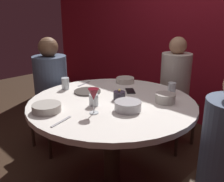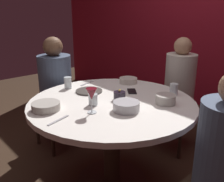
{
  "view_description": "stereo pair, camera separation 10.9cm",
  "coord_description": "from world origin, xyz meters",
  "px_view_note": "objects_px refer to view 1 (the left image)",
  "views": [
    {
      "loc": [
        1.29,
        -1.3,
        1.44
      ],
      "look_at": [
        0.0,
        0.0,
        0.84
      ],
      "focal_mm": 40.43,
      "sensor_mm": 36.0,
      "label": 1
    },
    {
      "loc": [
        1.37,
        -1.22,
        1.44
      ],
      "look_at": [
        0.0,
        0.0,
        0.84
      ],
      "focal_mm": 40.43,
      "sensor_mm": 36.0,
      "label": 2
    }
  ],
  "objects_px": {
    "candle_holder": "(119,96)",
    "cell_phone": "(130,91)",
    "bowl_small_white": "(165,98)",
    "cup_by_left_diner": "(94,100)",
    "dining_table": "(112,120)",
    "seated_diner_back": "(175,82)",
    "seated_diner_left": "(51,82)",
    "cup_near_candle": "(172,88)",
    "dinner_plate": "(88,91)",
    "wine_glass": "(94,95)",
    "bowl_serving_large": "(128,106)",
    "cup_by_right_diner": "(65,83)",
    "bowl_sauce_side": "(47,108)",
    "bowl_salad_center": "(125,80)"
  },
  "relations": [
    {
      "from": "candle_holder",
      "to": "cell_phone",
      "type": "xyz_separation_m",
      "value": [
        -0.07,
        0.22,
        -0.03
      ]
    },
    {
      "from": "bowl_small_white",
      "to": "cup_by_left_diner",
      "type": "distance_m",
      "value": 0.54
    },
    {
      "from": "dining_table",
      "to": "candle_holder",
      "type": "height_order",
      "value": "candle_holder"
    },
    {
      "from": "seated_diner_back",
      "to": "seated_diner_left",
      "type": "bearing_deg",
      "value": -43.44
    },
    {
      "from": "seated_diner_back",
      "to": "cup_near_candle",
      "type": "xyz_separation_m",
      "value": [
        0.23,
        -0.45,
        0.08
      ]
    },
    {
      "from": "dinner_plate",
      "to": "wine_glass",
      "type": "bearing_deg",
      "value": -34.78
    },
    {
      "from": "seated_diner_left",
      "to": "cup_near_candle",
      "type": "height_order",
      "value": "seated_diner_left"
    },
    {
      "from": "bowl_serving_large",
      "to": "cup_by_right_diner",
      "type": "height_order",
      "value": "cup_by_right_diner"
    },
    {
      "from": "dining_table",
      "to": "seated_diner_left",
      "type": "height_order",
      "value": "seated_diner_left"
    },
    {
      "from": "cell_phone",
      "to": "bowl_sauce_side",
      "type": "bearing_deg",
      "value": 31.01
    },
    {
      "from": "cup_by_right_diner",
      "to": "bowl_small_white",
      "type": "bearing_deg",
      "value": 22.47
    },
    {
      "from": "wine_glass",
      "to": "bowl_sauce_side",
      "type": "xyz_separation_m",
      "value": [
        -0.26,
        -0.21,
        -0.1
      ]
    },
    {
      "from": "dinner_plate",
      "to": "bowl_salad_center",
      "type": "relative_size",
      "value": 1.33
    },
    {
      "from": "candle_holder",
      "to": "bowl_sauce_side",
      "type": "height_order",
      "value": "candle_holder"
    },
    {
      "from": "bowl_salad_center",
      "to": "seated_diner_left",
      "type": "bearing_deg",
      "value": -143.97
    },
    {
      "from": "seated_diner_back",
      "to": "bowl_serving_large",
      "type": "height_order",
      "value": "seated_diner_back"
    },
    {
      "from": "seated_diner_left",
      "to": "candle_holder",
      "type": "relative_size",
      "value": 12.61
    },
    {
      "from": "seated_diner_back",
      "to": "bowl_serving_large",
      "type": "bearing_deg",
      "value": 12.29
    },
    {
      "from": "seated_diner_left",
      "to": "bowl_sauce_side",
      "type": "xyz_separation_m",
      "value": [
        0.7,
        -0.47,
        0.06
      ]
    },
    {
      "from": "wine_glass",
      "to": "dinner_plate",
      "type": "height_order",
      "value": "wine_glass"
    },
    {
      "from": "candle_holder",
      "to": "cell_phone",
      "type": "height_order",
      "value": "candle_holder"
    },
    {
      "from": "seated_diner_left",
      "to": "dinner_plate",
      "type": "bearing_deg",
      "value": 0.44
    },
    {
      "from": "dinner_plate",
      "to": "bowl_small_white",
      "type": "distance_m",
      "value": 0.66
    },
    {
      "from": "bowl_small_white",
      "to": "cup_by_right_diner",
      "type": "height_order",
      "value": "cup_by_right_diner"
    },
    {
      "from": "dinner_plate",
      "to": "bowl_small_white",
      "type": "height_order",
      "value": "bowl_small_white"
    },
    {
      "from": "bowl_small_white",
      "to": "cup_by_right_diner",
      "type": "relative_size",
      "value": 1.46
    },
    {
      "from": "dinner_plate",
      "to": "candle_holder",
      "type": "bearing_deg",
      "value": 9.94
    },
    {
      "from": "dinner_plate",
      "to": "bowl_sauce_side",
      "type": "distance_m",
      "value": 0.49
    },
    {
      "from": "candle_holder",
      "to": "wine_glass",
      "type": "relative_size",
      "value": 0.53
    },
    {
      "from": "candle_holder",
      "to": "cup_by_right_diner",
      "type": "height_order",
      "value": "cup_by_right_diner"
    },
    {
      "from": "cell_phone",
      "to": "bowl_serving_large",
      "type": "relative_size",
      "value": 0.74
    },
    {
      "from": "bowl_serving_large",
      "to": "cup_near_candle",
      "type": "xyz_separation_m",
      "value": [
        0.02,
        0.53,
        0.01
      ]
    },
    {
      "from": "bowl_salad_center",
      "to": "cup_near_candle",
      "type": "bearing_deg",
      "value": 3.61
    },
    {
      "from": "seated_diner_back",
      "to": "cell_phone",
      "type": "bearing_deg",
      "value": -4.76
    },
    {
      "from": "seated_diner_back",
      "to": "cup_near_candle",
      "type": "distance_m",
      "value": 0.51
    },
    {
      "from": "dinner_plate",
      "to": "cup_by_right_diner",
      "type": "relative_size",
      "value": 2.2
    },
    {
      "from": "bowl_sauce_side",
      "to": "candle_holder",
      "type": "bearing_deg",
      "value": 69.8
    },
    {
      "from": "dining_table",
      "to": "bowl_serving_large",
      "type": "height_order",
      "value": "bowl_serving_large"
    },
    {
      "from": "wine_glass",
      "to": "dinner_plate",
      "type": "distance_m",
      "value": 0.48
    },
    {
      "from": "bowl_small_white",
      "to": "bowl_sauce_side",
      "type": "xyz_separation_m",
      "value": [
        -0.49,
        -0.73,
        -0.01
      ]
    },
    {
      "from": "candle_holder",
      "to": "cup_by_left_diner",
      "type": "distance_m",
      "value": 0.23
    },
    {
      "from": "bowl_salad_center",
      "to": "cup_by_left_diner",
      "type": "distance_m",
      "value": 0.65
    },
    {
      "from": "wine_glass",
      "to": "cup_by_left_diner",
      "type": "distance_m",
      "value": 0.17
    },
    {
      "from": "cup_by_left_diner",
      "to": "dinner_plate",
      "type": "bearing_deg",
      "value": 147.99
    },
    {
      "from": "cup_by_left_diner",
      "to": "cup_by_right_diner",
      "type": "relative_size",
      "value": 0.83
    },
    {
      "from": "dinner_plate",
      "to": "bowl_small_white",
      "type": "relative_size",
      "value": 1.51
    },
    {
      "from": "dinner_plate",
      "to": "bowl_serving_large",
      "type": "distance_m",
      "value": 0.51
    },
    {
      "from": "bowl_serving_large",
      "to": "cup_near_candle",
      "type": "height_order",
      "value": "cup_near_candle"
    },
    {
      "from": "bowl_small_white",
      "to": "cup_by_left_diner",
      "type": "xyz_separation_m",
      "value": [
        -0.34,
        -0.42,
        0.01
      ]
    },
    {
      "from": "cell_phone",
      "to": "bowl_small_white",
      "type": "bearing_deg",
      "value": 127.3
    }
  ]
}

